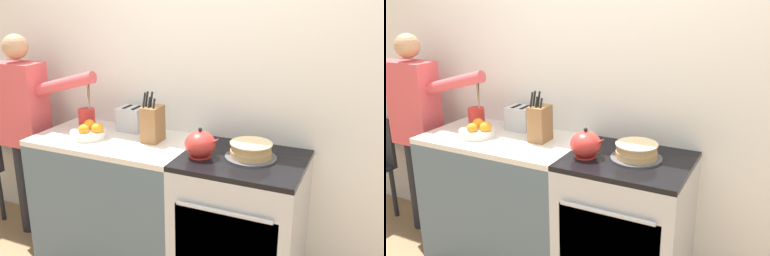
# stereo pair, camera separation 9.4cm
# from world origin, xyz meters

# --- Properties ---
(wall_back) EXTENTS (8.00, 0.04, 2.60)m
(wall_back) POSITION_xyz_m (0.00, 0.62, 1.30)
(wall_back) COLOR silver
(wall_back) RESTS_ON ground_plane
(counter_cabinet) EXTENTS (1.04, 0.60, 0.90)m
(counter_cabinet) POSITION_xyz_m (-0.62, 0.30, 0.45)
(counter_cabinet) COLOR #4C6070
(counter_cabinet) RESTS_ON ground_plane
(stove_range) EXTENTS (0.71, 0.63, 0.90)m
(stove_range) POSITION_xyz_m (0.26, 0.30, 0.45)
(stove_range) COLOR #B7BABF
(stove_range) RESTS_ON ground_plane
(layer_cake) EXTENTS (0.30, 0.30, 0.09)m
(layer_cake) POSITION_xyz_m (0.30, 0.32, 0.95)
(layer_cake) COLOR #4C4C51
(layer_cake) RESTS_ON stove_range
(tea_kettle) EXTENTS (0.22, 0.18, 0.18)m
(tea_kettle) POSITION_xyz_m (0.03, 0.22, 0.98)
(tea_kettle) COLOR red
(tea_kettle) RESTS_ON stove_range
(knife_block) EXTENTS (0.11, 0.14, 0.32)m
(knife_block) POSITION_xyz_m (-0.35, 0.34, 1.02)
(knife_block) COLOR olive
(knife_block) RESTS_ON counter_cabinet
(utensil_crock) EXTENTS (0.11, 0.11, 0.32)m
(utensil_crock) POSITION_xyz_m (-0.91, 0.40, 0.98)
(utensil_crock) COLOR red
(utensil_crock) RESTS_ON counter_cabinet
(fruit_bowl) EXTENTS (0.23, 0.23, 0.11)m
(fruit_bowl) POSITION_xyz_m (-0.77, 0.24, 0.94)
(fruit_bowl) COLOR silver
(fruit_bowl) RESTS_ON counter_cabinet
(toaster) EXTENTS (0.19, 0.15, 0.16)m
(toaster) POSITION_xyz_m (-0.59, 0.49, 0.98)
(toaster) COLOR #B7BABF
(toaster) RESTS_ON counter_cabinet
(person_baker) EXTENTS (0.90, 0.20, 1.54)m
(person_baker) POSITION_xyz_m (-1.40, 0.32, 0.91)
(person_baker) COLOR black
(person_baker) RESTS_ON ground_plane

